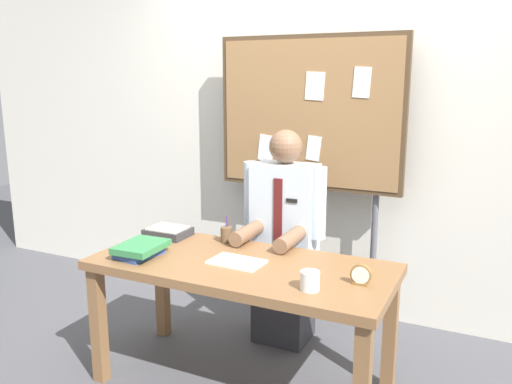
# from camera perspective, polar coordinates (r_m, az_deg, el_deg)

# --- Properties ---
(ground_plane) EXTENTS (12.00, 12.00, 0.00)m
(ground_plane) POSITION_cam_1_polar(r_m,az_deg,el_deg) (3.15, -1.52, -20.23)
(ground_plane) COLOR #4C4C51
(back_wall) EXTENTS (6.40, 0.08, 2.70)m
(back_wall) POSITION_cam_1_polar(r_m,az_deg,el_deg) (3.79, 6.84, 7.07)
(back_wall) COLOR silver
(back_wall) RESTS_ON ground_plane
(desk) EXTENTS (1.62, 0.73, 0.73)m
(desk) POSITION_cam_1_polar(r_m,az_deg,el_deg) (2.85, -1.59, -9.42)
(desk) COLOR brown
(desk) RESTS_ON ground_plane
(person) EXTENTS (0.55, 0.56, 1.38)m
(person) POSITION_cam_1_polar(r_m,az_deg,el_deg) (3.36, 3.06, -5.88)
(person) COLOR #2D2D33
(person) RESTS_ON ground_plane
(bulletin_board) EXTENTS (1.30, 0.09, 1.97)m
(bulletin_board) POSITION_cam_1_polar(r_m,az_deg,el_deg) (3.59, 5.81, 8.05)
(bulletin_board) COLOR #4C3823
(bulletin_board) RESTS_ON ground_plane
(book_stack) EXTENTS (0.23, 0.29, 0.07)m
(book_stack) POSITION_cam_1_polar(r_m,az_deg,el_deg) (2.97, -12.51, -6.11)
(book_stack) COLOR #2D4C99
(book_stack) RESTS_ON desk
(open_notebook) EXTENTS (0.29, 0.20, 0.01)m
(open_notebook) POSITION_cam_1_polar(r_m,az_deg,el_deg) (2.81, -2.13, -7.63)
(open_notebook) COLOR white
(open_notebook) RESTS_ON desk
(desk_clock) EXTENTS (0.10, 0.04, 0.10)m
(desk_clock) POSITION_cam_1_polar(r_m,az_deg,el_deg) (2.56, 11.37, -8.94)
(desk_clock) COLOR olive
(desk_clock) RESTS_ON desk
(coffee_mug) EXTENTS (0.09, 0.09, 0.09)m
(coffee_mug) POSITION_cam_1_polar(r_m,az_deg,el_deg) (2.47, 5.91, -9.60)
(coffee_mug) COLOR white
(coffee_mug) RESTS_ON desk
(pen_holder) EXTENTS (0.07, 0.07, 0.16)m
(pen_holder) POSITION_cam_1_polar(r_m,az_deg,el_deg) (3.14, -3.24, -4.66)
(pen_holder) COLOR brown
(pen_holder) RESTS_ON desk
(paper_tray) EXTENTS (0.26, 0.20, 0.06)m
(paper_tray) POSITION_cam_1_polar(r_m,az_deg,el_deg) (3.30, -9.57, -4.31)
(paper_tray) COLOR #333338
(paper_tray) RESTS_ON desk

